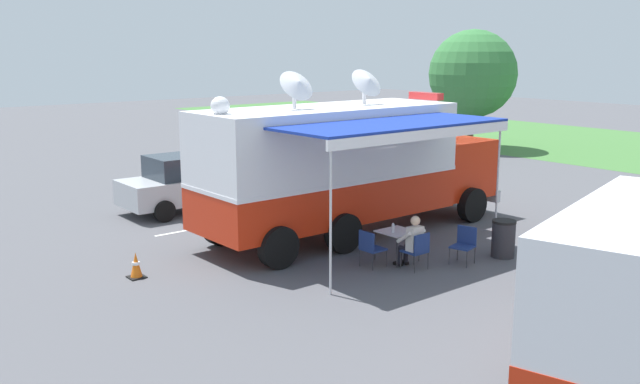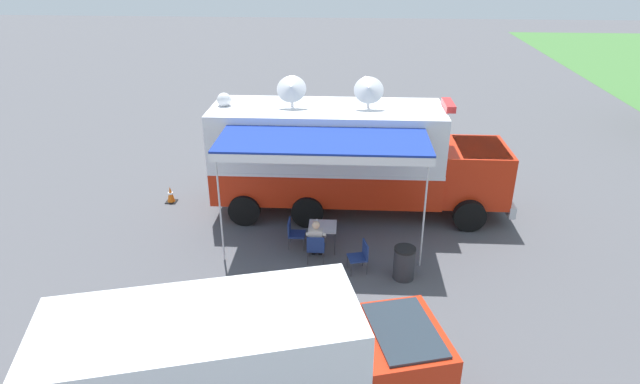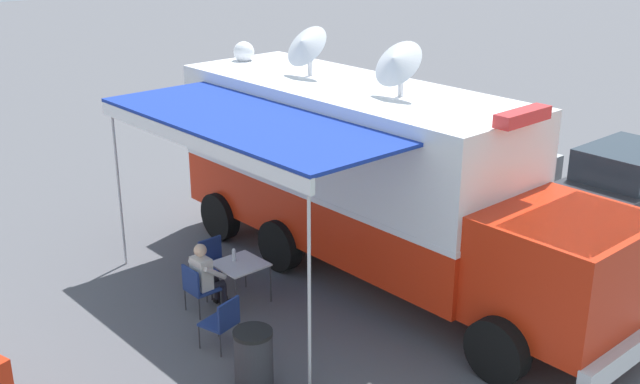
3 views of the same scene
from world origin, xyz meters
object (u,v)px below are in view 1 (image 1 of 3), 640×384
folding_table (397,233)px  car_far_corner (280,167)px  folding_chair_at_table (418,248)px  water_bottle (393,228)px  folding_chair_spare_by_truck (464,242)px  seated_responder (412,241)px  trash_bin (503,239)px  command_truck (350,164)px  car_behind_truck (188,183)px  folding_chair_beside_table (370,246)px  traffic_cone (136,266)px

folding_table → car_far_corner: bearing=162.8°
folding_chair_at_table → folding_table: bearing=170.4°
water_bottle → folding_chair_spare_by_truck: water_bottle is taller
seated_responder → trash_bin: 2.51m
command_truck → car_behind_truck: bearing=-158.8°
command_truck → water_bottle: (2.56, -0.88, -1.11)m
car_behind_truck → car_far_corner: 3.98m
folding_chair_at_table → car_behind_truck: car_behind_truck is taller
trash_bin → folding_chair_spare_by_truck: bearing=-102.7°
folding_chair_at_table → car_far_corner: car_far_corner is taller
command_truck → folding_chair_beside_table: command_truck is taller
command_truck → car_far_corner: command_truck is taller
folding_chair_at_table → folding_chair_spare_by_truck: (0.32, 1.24, 0.00)m
water_bottle → folding_chair_beside_table: (-0.03, -0.69, -0.32)m
command_truck → folding_chair_spare_by_truck: (3.66, 0.38, -1.43)m
command_truck → car_behind_truck: size_ratio=2.26×
traffic_cone → command_truck: bearing=88.6°
command_truck → car_far_corner: size_ratio=2.26×
folding_chair_beside_table → car_behind_truck: 7.85m
water_bottle → folding_chair_at_table: (0.79, 0.02, -0.32)m
folding_table → seated_responder: bearing=-12.7°
folding_table → water_bottle: bearing=-85.1°
folding_chair_at_table → command_truck: bearing=165.7°
trash_bin → traffic_cone: (-4.07, -7.62, -0.18)m
folding_chair_beside_table → traffic_cone: 5.27m
trash_bin → folding_table: bearing=-121.5°
command_truck → seated_responder: command_truck is taller
seated_responder → car_behind_truck: car_behind_truck is taller
water_bottle → seated_responder: (0.60, 0.02, -0.18)m
folding_chair_spare_by_truck → seated_responder: 1.35m
folding_table → water_bottle: size_ratio=3.61×
car_far_corner → folding_chair_spare_by_truck: bearing=-8.9°
water_bottle → folding_chair_at_table: bearing=1.8°
traffic_cone → folding_chair_at_table: bearing=56.4°
trash_bin → traffic_cone: bearing=-118.1°
folding_chair_beside_table → seated_responder: 0.96m
trash_bin → seated_responder: bearing=-107.8°
trash_bin → car_behind_truck: car_behind_truck is taller
traffic_cone → car_far_corner: size_ratio=0.14×
water_bottle → car_behind_truck: car_behind_truck is taller
water_bottle → seated_responder: size_ratio=0.18×
command_truck → seated_responder: size_ratio=7.61×
water_bottle → trash_bin: water_bottle is taller
command_truck → seated_responder: 3.52m
folding_table → folding_chair_spare_by_truck: size_ratio=0.93×
trash_bin → traffic_cone: 8.64m
command_truck → seated_responder: (3.16, -0.86, -1.30)m
folding_chair_spare_by_truck → trash_bin: size_ratio=0.96×
folding_chair_at_table → seated_responder: (-0.19, -0.00, 0.14)m
folding_table → folding_chair_at_table: bearing=-9.6°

